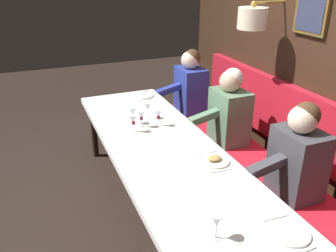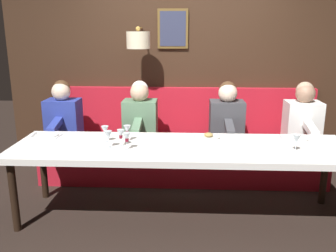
# 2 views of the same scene
# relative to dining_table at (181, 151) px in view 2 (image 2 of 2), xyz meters

# --- Properties ---
(ground_plane) EXTENTS (12.00, 12.00, 0.00)m
(ground_plane) POSITION_rel_dining_table_xyz_m (0.00, 0.00, -0.68)
(ground_plane) COLOR black
(dining_table) EXTENTS (0.90, 3.24, 0.74)m
(dining_table) POSITION_rel_dining_table_xyz_m (0.00, 0.00, 0.00)
(dining_table) COLOR white
(dining_table) RESTS_ON ground_plane
(banquette_bench) EXTENTS (0.52, 3.44, 0.45)m
(banquette_bench) POSITION_rel_dining_table_xyz_m (0.89, 0.00, -0.46)
(banquette_bench) COLOR red
(banquette_bench) RESTS_ON ground_plane
(back_wall_panel) EXTENTS (0.59, 4.64, 2.90)m
(back_wall_panel) POSITION_rel_dining_table_xyz_m (1.46, 0.01, 0.68)
(back_wall_panel) COLOR #382316
(back_wall_panel) RESTS_ON ground_plane
(diner_nearest) EXTENTS (0.60, 0.40, 0.79)m
(diner_nearest) POSITION_rel_dining_table_xyz_m (0.88, -1.41, 0.13)
(diner_nearest) COLOR white
(diner_nearest) RESTS_ON banquette_bench
(diner_near) EXTENTS (0.60, 0.40, 0.79)m
(diner_near) POSITION_rel_dining_table_xyz_m (0.88, -0.53, 0.13)
(diner_near) COLOR #3D3D42
(diner_near) RESTS_ON banquette_bench
(diner_middle) EXTENTS (0.60, 0.40, 0.79)m
(diner_middle) POSITION_rel_dining_table_xyz_m (0.88, 0.51, 0.13)
(diner_middle) COLOR #567A5B
(diner_middle) RESTS_ON banquette_bench
(diner_far) EXTENTS (0.60, 0.40, 0.79)m
(diner_far) POSITION_rel_dining_table_xyz_m (0.88, 1.44, 0.13)
(diner_far) COLOR #283893
(diner_far) RESTS_ON banquette_bench
(place_setting_0) EXTENTS (0.24, 0.32, 0.05)m
(place_setting_0) POSITION_rel_dining_table_xyz_m (0.28, -0.28, 0.07)
(place_setting_0) COLOR silver
(place_setting_0) RESTS_ON dining_table
(place_setting_1) EXTENTS (0.24, 0.32, 0.01)m
(place_setting_1) POSITION_rel_dining_table_xyz_m (0.26, 1.42, 0.06)
(place_setting_1) COLOR white
(place_setting_1) RESTS_ON dining_table
(place_setting_2) EXTENTS (0.24, 0.31, 0.01)m
(place_setting_2) POSITION_rel_dining_table_xyz_m (0.28, -1.17, 0.06)
(place_setting_2) COLOR white
(place_setting_2) RESTS_ON dining_table
(wine_glass_0) EXTENTS (0.07, 0.07, 0.16)m
(wine_glass_0) POSITION_rel_dining_table_xyz_m (-0.04, 0.57, 0.17)
(wine_glass_0) COLOR silver
(wine_glass_0) RESTS_ON dining_table
(wine_glass_1) EXTENTS (0.07, 0.07, 0.16)m
(wine_glass_1) POSITION_rel_dining_table_xyz_m (0.12, 0.54, 0.17)
(wine_glass_1) COLOR silver
(wine_glass_1) RESTS_ON dining_table
(wine_glass_2) EXTENTS (0.07, 0.07, 0.16)m
(wine_glass_2) POSITION_rel_dining_table_xyz_m (-0.13, -1.04, 0.17)
(wine_glass_2) COLOR silver
(wine_glass_2) RESTS_ON dining_table
(wine_glass_3) EXTENTS (0.07, 0.07, 0.16)m
(wine_glass_3) POSITION_rel_dining_table_xyz_m (-0.15, 0.50, 0.17)
(wine_glass_3) COLOR silver
(wine_glass_3) RESTS_ON dining_table
(wine_glass_4) EXTENTS (0.07, 0.07, 0.16)m
(wine_glass_4) POSITION_rel_dining_table_xyz_m (-0.10, 0.68, 0.17)
(wine_glass_4) COLOR silver
(wine_glass_4) RESTS_ON dining_table
(wine_glass_5) EXTENTS (0.07, 0.07, 0.16)m
(wine_glass_5) POSITION_rel_dining_table_xyz_m (0.08, 0.75, 0.17)
(wine_glass_5) COLOR silver
(wine_glass_5) RESTS_ON dining_table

